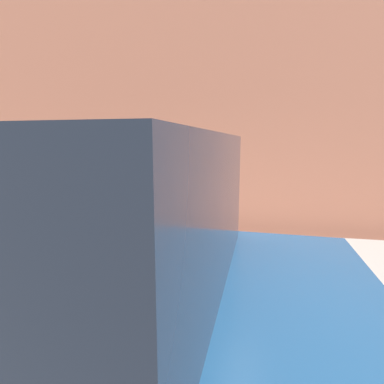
% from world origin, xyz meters
% --- Properties ---
extents(sidewalk, '(24.00, 2.80, 0.11)m').
position_xyz_m(sidewalk, '(0.00, 2.20, 0.06)').
color(sidewalk, '#ADAAA3').
rests_on(sidewalk, ground_plane).
extents(building_facade, '(24.00, 0.30, 5.98)m').
position_xyz_m(building_facade, '(0.00, 4.10, 2.99)').
color(building_facade, '#935642').
rests_on(building_facade, ground_plane).
extents(parking_meter, '(0.19, 0.14, 1.51)m').
position_xyz_m(parking_meter, '(0.56, 1.22, 1.17)').
color(parking_meter, '#2D2D30').
rests_on(parking_meter, sidewalk).
extents(fire_hydrant, '(0.28, 0.28, 0.93)m').
position_xyz_m(fire_hydrant, '(-1.78, 1.36, 0.57)').
color(fire_hydrant, '#999EA3').
rests_on(fire_hydrant, sidewalk).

